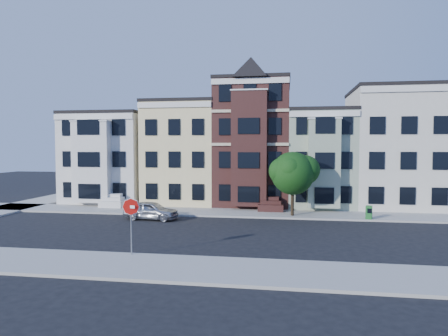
% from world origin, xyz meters
% --- Properties ---
extents(ground, '(120.00, 120.00, 0.00)m').
position_xyz_m(ground, '(0.00, 0.00, 0.00)').
color(ground, black).
extents(far_sidewalk, '(60.00, 4.00, 0.15)m').
position_xyz_m(far_sidewalk, '(0.00, 8.00, 0.07)').
color(far_sidewalk, '#9E9B93').
rests_on(far_sidewalk, ground).
extents(near_sidewalk, '(60.00, 4.00, 0.15)m').
position_xyz_m(near_sidewalk, '(0.00, -8.00, 0.07)').
color(near_sidewalk, '#9E9B93').
rests_on(near_sidewalk, ground).
extents(house_white, '(8.00, 9.00, 9.00)m').
position_xyz_m(house_white, '(-15.00, 14.50, 4.50)').
color(house_white, silver).
rests_on(house_white, ground).
extents(house_yellow, '(7.00, 9.00, 10.00)m').
position_xyz_m(house_yellow, '(-7.00, 14.50, 5.00)').
color(house_yellow, '#F5E09D').
rests_on(house_yellow, ground).
extents(house_brown, '(7.00, 9.00, 12.00)m').
position_xyz_m(house_brown, '(0.00, 14.50, 6.00)').
color(house_brown, '#371A17').
rests_on(house_brown, ground).
extents(house_green, '(6.00, 9.00, 9.00)m').
position_xyz_m(house_green, '(6.50, 14.50, 4.50)').
color(house_green, '#96A48A').
rests_on(house_green, ground).
extents(house_cream, '(8.00, 9.00, 11.00)m').
position_xyz_m(house_cream, '(13.50, 14.50, 5.50)').
color(house_cream, silver).
rests_on(house_cream, ground).
extents(street_tree, '(6.26, 6.26, 6.45)m').
position_xyz_m(street_tree, '(3.80, 7.02, 3.38)').
color(street_tree, '#194C14').
rests_on(street_tree, far_sidewalk).
extents(parked_car, '(4.47, 2.14, 1.47)m').
position_xyz_m(parked_car, '(-7.28, 4.25, 0.74)').
color(parked_car, '#ADB0B7').
rests_on(parked_car, ground).
extents(newspaper_box, '(0.57, 0.54, 1.04)m').
position_xyz_m(newspaper_box, '(9.66, 6.30, 0.67)').
color(newspaper_box, '#1D6227').
rests_on(newspaper_box, far_sidewalk).
extents(fire_hydrant, '(0.26, 0.26, 0.60)m').
position_xyz_m(fire_hydrant, '(-10.11, 6.69, 0.45)').
color(fire_hydrant, silver).
rests_on(fire_hydrant, far_sidewalk).
extents(stop_sign, '(0.92, 0.38, 3.34)m').
position_xyz_m(stop_sign, '(-4.66, -6.30, 1.82)').
color(stop_sign, '#AA0F0A').
rests_on(stop_sign, near_sidewalk).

